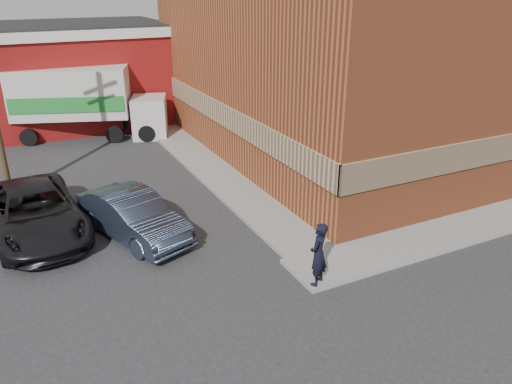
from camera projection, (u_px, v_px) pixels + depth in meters
name	position (u px, v px, depth m)	size (l,w,h in m)	color
ground	(294.00, 259.00, 15.09)	(90.00, 90.00, 0.00)	#28282B
brick_building	(354.00, 50.00, 24.16)	(14.25, 18.25, 9.36)	#A74E2B
sidewalk_south	(493.00, 220.00, 17.40)	(16.00, 1.80, 0.12)	gray
sidewalk_west	(205.00, 164.00, 22.73)	(1.80, 18.00, 0.12)	gray
warehouse	(23.00, 77.00, 28.00)	(16.30, 8.30, 5.60)	maroon
man	(318.00, 254.00, 13.33)	(0.66, 0.43, 1.81)	black
sedan	(133.00, 216.00, 16.12)	(1.61, 4.60, 1.52)	#2B3348
suv_a	(36.00, 212.00, 16.28)	(2.67, 5.80, 1.61)	black
box_truck	(86.00, 98.00, 25.87)	(7.85, 4.60, 3.72)	silver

